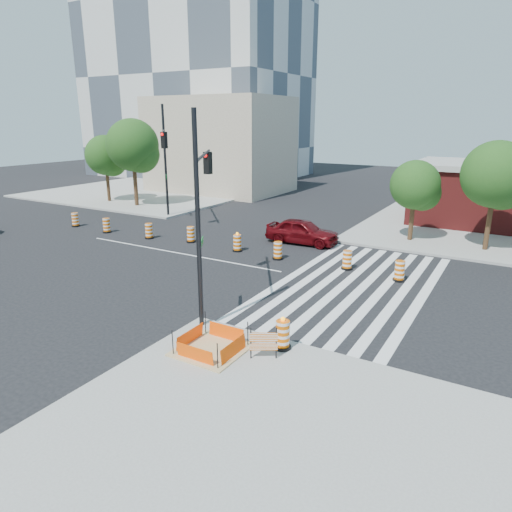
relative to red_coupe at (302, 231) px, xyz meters
The scene contains 24 objects.
ground 8.03m from the red_coupe, 133.43° to the right, with size 120.00×120.00×0.00m, color black.
sidewalk_nw 26.48m from the red_coupe, 152.55° to the left, with size 22.00×22.00×0.15m, color gray.
crosswalk_east 8.00m from the red_coupe, 46.73° to the right, with size 6.75×13.50×0.01m.
lane_centerline 8.02m from the red_coupe, 133.43° to the right, with size 14.00×0.12×0.01m, color silver.
excavation_pit 15.22m from the red_coupe, 76.66° to the right, with size 2.20×2.20×0.90m.
tower_nw 46.22m from the red_coupe, 136.28° to the left, with size 28.00×18.00×45.00m, color silver.
beige_midrise 24.21m from the red_coupe, 137.19° to the left, with size 14.00×10.00×10.00m, color tan.
red_coupe is the anchor object (origin of this frame).
signal_pole_se 12.64m from the red_coupe, 84.59° to the right, with size 3.25×5.15×7.89m.
signal_pole_nw 12.80m from the red_coupe, behind, with size 4.47×5.02×8.68m.
pit_drum 14.53m from the red_coupe, 67.68° to the right, with size 0.59×0.59×1.16m.
barricade 15.31m from the red_coupe, 69.76° to the right, with size 0.81×0.51×1.08m.
tree_north_a 23.18m from the red_coupe, 168.62° to the left, with size 3.72×3.72×6.32m.
tree_north_b 19.46m from the red_coupe, 167.32° to the left, with size 4.59×4.59×7.81m.
tree_north_c 7.65m from the red_coupe, 33.79° to the left, with size 3.14×3.10×5.27m.
tree_north_d 11.66m from the red_coupe, 20.42° to the left, with size 3.86×3.86×6.57m.
median_drum_0 17.15m from the red_coupe, 166.04° to the right, with size 0.60×0.60×1.02m.
median_drum_1 13.83m from the red_coupe, 161.85° to the right, with size 0.60×0.60×1.02m.
median_drum_2 10.22m from the red_coupe, 156.72° to the right, with size 0.60×0.60×1.02m.
median_drum_3 7.21m from the red_coupe, 151.89° to the right, with size 0.60×0.60×1.02m.
median_drum_4 4.49m from the red_coupe, 125.44° to the right, with size 0.60×0.60×1.18m.
median_drum_5 3.91m from the red_coupe, 85.76° to the right, with size 0.60×0.60×1.02m.
median_drum_6 5.65m from the red_coupe, 40.14° to the right, with size 0.60×0.60×1.02m.
median_drum_7 8.25m from the red_coupe, 29.66° to the right, with size 0.60×0.60×1.02m.
Camera 1 is at (17.34, -20.20, 7.64)m, focal length 32.00 mm.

